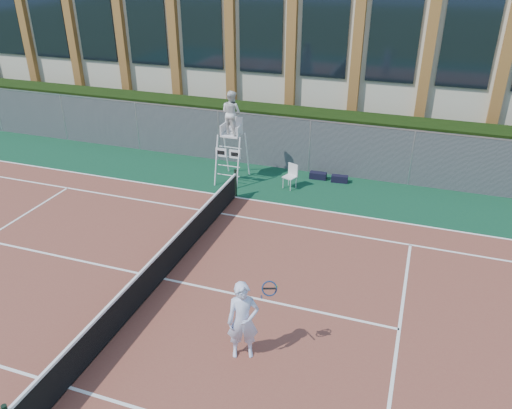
% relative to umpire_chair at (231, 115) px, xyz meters
% --- Properties ---
extents(ground, '(120.00, 120.00, 0.00)m').
position_rel_umpire_chair_xyz_m(ground, '(0.69, -7.05, -2.65)').
color(ground, '#233814').
extents(apron, '(36.00, 20.00, 0.01)m').
position_rel_umpire_chair_xyz_m(apron, '(0.69, -6.05, -2.64)').
color(apron, '#0D3C27').
rests_on(apron, ground).
extents(tennis_court, '(23.77, 10.97, 0.02)m').
position_rel_umpire_chair_xyz_m(tennis_court, '(0.69, -7.05, -2.63)').
color(tennis_court, brown).
rests_on(tennis_court, apron).
extents(tennis_net, '(0.10, 11.30, 1.10)m').
position_rel_umpire_chair_xyz_m(tennis_net, '(0.69, -7.05, -2.11)').
color(tennis_net, black).
rests_on(tennis_net, ground).
extents(fence, '(40.00, 0.06, 2.20)m').
position_rel_umpire_chair_xyz_m(fence, '(0.69, 1.75, -1.55)').
color(fence, '#595E60').
rests_on(fence, ground).
extents(hedge, '(40.00, 1.40, 2.20)m').
position_rel_umpire_chair_xyz_m(hedge, '(0.69, 2.95, -1.55)').
color(hedge, black).
rests_on(hedge, ground).
extents(building, '(45.00, 10.60, 8.22)m').
position_rel_umpire_chair_xyz_m(building, '(0.69, 10.90, 1.50)').
color(building, beige).
rests_on(building, ground).
extents(umpire_chair, '(1.01, 1.56, 3.62)m').
position_rel_umpire_chair_xyz_m(umpire_chair, '(0.00, 0.00, 0.00)').
color(umpire_chair, white).
rests_on(umpire_chair, ground).
extents(plastic_chair, '(0.57, 0.57, 0.94)m').
position_rel_umpire_chair_xyz_m(plastic_chair, '(2.41, 0.02, -2.08)').
color(plastic_chair, silver).
rests_on(plastic_chair, apron).
extents(sports_bag_near, '(0.67, 0.33, 0.28)m').
position_rel_umpire_chair_xyz_m(sports_bag_near, '(4.10, 1.10, -2.50)').
color(sports_bag_near, black).
rests_on(sports_bag_near, apron).
extents(sports_bag_far, '(0.68, 0.32, 0.27)m').
position_rel_umpire_chair_xyz_m(sports_bag_far, '(3.22, 1.15, -2.50)').
color(sports_bag_far, black).
rests_on(sports_bag_far, apron).
extents(tennis_player, '(1.12, 0.82, 1.93)m').
position_rel_umpire_chair_xyz_m(tennis_player, '(3.82, -9.06, -1.65)').
color(tennis_player, silver).
rests_on(tennis_player, tennis_court).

